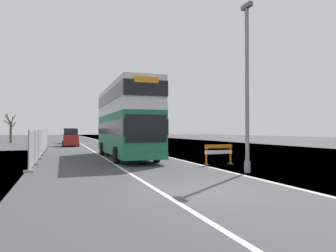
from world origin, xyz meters
The scene contains 8 objects.
ground centered at (0.62, 0.07, -0.05)m, with size 140.00×280.00×0.10m.
double_decker_bus centered at (-0.04, 12.69, 2.67)m, with size 2.82×11.49×5.02m.
lamppost_foreground centered at (3.68, 3.21, 3.67)m, with size 0.29×0.70×7.79m.
roadworks_barrier centered at (3.96, 6.44, 0.72)m, with size 1.68×0.45×1.15m.
construction_site_fence centered at (-5.80, 18.49, 0.95)m, with size 0.44×24.00×1.98m.
car_oncoming_near centered at (-3.15, 31.09, 1.02)m, with size 1.93×4.05×2.20m.
car_receding_mid centered at (-2.99, 40.24, 1.00)m, with size 1.95×3.87×2.17m.
bare_tree_far_verge_near centered at (-11.84, 46.01, 2.22)m, with size 1.89×2.80×4.63m.
Camera 1 is at (-4.46, -9.00, 1.94)m, focal length 33.14 mm.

